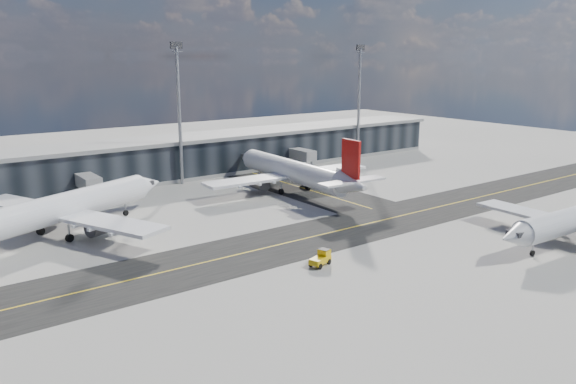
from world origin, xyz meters
name	(u,v)px	position (x,y,z in m)	size (l,w,h in m)	color
ground	(331,244)	(0.00, 0.00, 0.00)	(300.00, 300.00, 0.00)	gray
taxiway_lanes	(306,222)	(3.91, 10.74, 0.01)	(180.00, 63.00, 0.03)	black
terminal_concourse	(168,160)	(0.04, 54.93, 4.09)	(152.00, 19.80, 8.80)	black
floodlight_masts	(179,109)	(0.00, 48.00, 15.61)	(102.50, 0.70, 28.90)	gray
airliner_af	(55,210)	(-30.85, 26.06, 4.22)	(41.27, 35.65, 12.79)	white
airliner_redtail	(294,172)	(14.43, 28.28, 4.14)	(35.98, 42.23, 12.52)	white
baggage_tug	(321,258)	(-6.55, -5.68, 0.99)	(3.45, 2.40, 1.97)	#DEAF0B
service_van	(301,168)	(28.33, 44.00, 0.75)	(2.49, 5.41, 1.50)	white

